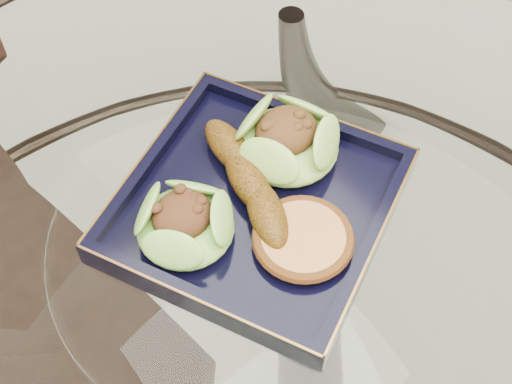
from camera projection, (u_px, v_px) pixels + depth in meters
dining_table at (265, 334)px, 0.87m from camera, size 1.13×1.13×0.77m
navy_plate at (256, 208)px, 0.77m from camera, size 0.36×0.36×0.02m
lettuce_wrap_left at (185, 225)px, 0.72m from camera, size 0.13×0.13×0.04m
lettuce_wrap_right at (288, 142)px, 0.78m from camera, size 0.11×0.11×0.04m
roasted_plantain at (248, 180)px, 0.75m from camera, size 0.08×0.18×0.03m
crumb_patty at (303, 240)px, 0.72m from camera, size 0.12×0.12×0.02m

